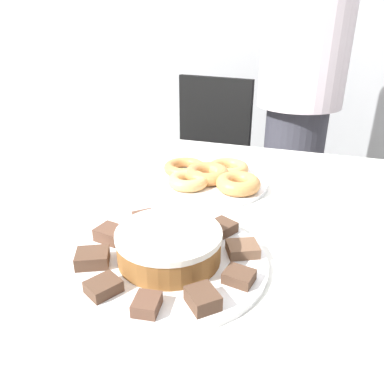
% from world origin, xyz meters
% --- Properties ---
extents(table, '(1.71, 1.08, 0.73)m').
position_xyz_m(table, '(0.00, 0.00, 0.66)').
color(table, silver).
rests_on(table, ground_plane).
extents(person_standing, '(0.36, 0.36, 1.65)m').
position_xyz_m(person_standing, '(0.18, 0.94, 0.87)').
color(person_standing, '#383842').
rests_on(person_standing, ground_plane).
extents(office_chair_left, '(0.51, 0.51, 0.91)m').
position_xyz_m(office_chair_left, '(-0.26, 0.91, 0.43)').
color(office_chair_left, black).
rests_on(office_chair_left, ground_plane).
extents(plate_cake, '(0.37, 0.37, 0.01)m').
position_xyz_m(plate_cake, '(0.04, -0.24, 0.74)').
color(plate_cake, white).
rests_on(plate_cake, table).
extents(plate_donuts, '(0.34, 0.34, 0.01)m').
position_xyz_m(plate_donuts, '(-0.01, 0.16, 0.74)').
color(plate_donuts, white).
rests_on(plate_donuts, table).
extents(frosted_cake, '(0.20, 0.20, 0.06)m').
position_xyz_m(frosted_cake, '(0.04, -0.24, 0.77)').
color(frosted_cake, brown).
rests_on(frosted_cake, plate_cake).
extents(lamington_0, '(0.05, 0.05, 0.02)m').
position_xyz_m(lamington_0, '(0.02, -0.10, 0.75)').
color(lamington_0, '#513828').
rests_on(lamington_0, plate_cake).
extents(lamington_1, '(0.07, 0.07, 0.03)m').
position_xyz_m(lamington_1, '(-0.06, -0.14, 0.76)').
color(lamington_1, brown).
rests_on(lamington_1, plate_cake).
extents(lamington_2, '(0.06, 0.06, 0.03)m').
position_xyz_m(lamington_2, '(-0.10, -0.21, 0.76)').
color(lamington_2, brown).
rests_on(lamington_2, plate_cake).
extents(lamington_3, '(0.07, 0.07, 0.03)m').
position_xyz_m(lamington_3, '(-0.09, -0.30, 0.76)').
color(lamington_3, '#513828').
rests_on(lamington_3, plate_cake).
extents(lamington_4, '(0.06, 0.07, 0.02)m').
position_xyz_m(lamington_4, '(-0.03, -0.36, 0.75)').
color(lamington_4, '#513828').
rests_on(lamington_4, plate_cake).
extents(lamington_5, '(0.05, 0.05, 0.02)m').
position_xyz_m(lamington_5, '(0.06, -0.38, 0.75)').
color(lamington_5, brown).
rests_on(lamington_5, plate_cake).
extents(lamington_6, '(0.07, 0.07, 0.03)m').
position_xyz_m(lamington_6, '(0.14, -0.34, 0.76)').
color(lamington_6, '#513828').
rests_on(lamington_6, plate_cake).
extents(lamington_7, '(0.06, 0.05, 0.02)m').
position_xyz_m(lamington_7, '(0.18, -0.26, 0.75)').
color(lamington_7, '#513828').
rests_on(lamington_7, plate_cake).
extents(lamington_8, '(0.07, 0.07, 0.02)m').
position_xyz_m(lamington_8, '(0.17, -0.18, 0.75)').
color(lamington_8, brown).
rests_on(lamington_8, plate_cake).
extents(lamington_9, '(0.07, 0.08, 0.02)m').
position_xyz_m(lamington_9, '(0.11, -0.11, 0.75)').
color(lamington_9, '#513828').
rests_on(lamington_9, plate_cake).
extents(donut_0, '(0.13, 0.13, 0.04)m').
position_xyz_m(donut_0, '(-0.01, 0.16, 0.76)').
color(donut_0, '#C68447').
rests_on(donut_0, plate_donuts).
extents(donut_1, '(0.12, 0.12, 0.03)m').
position_xyz_m(donut_1, '(-0.09, 0.19, 0.76)').
color(donut_1, '#C68447').
rests_on(donut_1, plate_donuts).
extents(donut_2, '(0.11, 0.11, 0.03)m').
position_xyz_m(donut_2, '(-0.04, 0.10, 0.76)').
color(donut_2, '#E5AD66').
rests_on(donut_2, plate_donuts).
extents(donut_3, '(0.12, 0.12, 0.04)m').
position_xyz_m(donut_3, '(0.09, 0.11, 0.76)').
color(donut_3, '#D18E4C').
rests_on(donut_3, plate_donuts).
extents(donut_4, '(0.12, 0.12, 0.03)m').
position_xyz_m(donut_4, '(0.04, 0.22, 0.76)').
color(donut_4, tan).
rests_on(donut_4, plate_donuts).
extents(napkin, '(0.14, 0.13, 0.01)m').
position_xyz_m(napkin, '(0.41, 0.16, 0.74)').
color(napkin, white).
rests_on(napkin, table).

